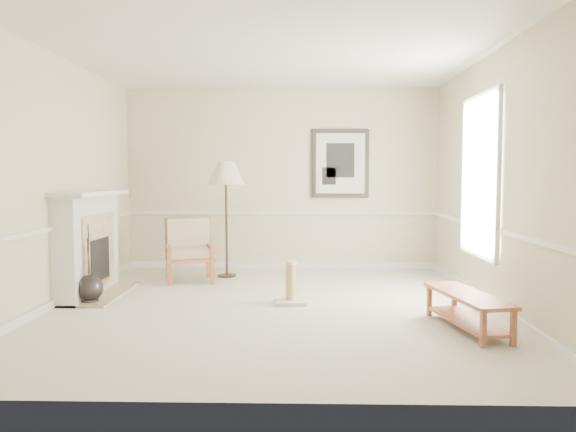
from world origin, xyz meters
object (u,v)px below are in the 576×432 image
(floor_lamp, at_px, (226,176))
(scratching_post, at_px, (291,290))
(bench, at_px, (467,305))
(floor_vase, at_px, (89,289))
(armchair, at_px, (189,247))

(floor_lamp, height_order, scratching_post, floor_lamp)
(floor_lamp, relative_size, bench, 1.32)
(floor_vase, xyz_separation_m, floor_lamp, (1.37, 1.83, 1.32))
(floor_vase, height_order, armchair, floor_vase)
(floor_lamp, bearing_deg, floor_vase, -126.86)
(floor_lamp, distance_m, bench, 4.13)
(armchair, bearing_deg, bench, -53.65)
(floor_vase, distance_m, floor_lamp, 2.64)
(floor_lamp, bearing_deg, scratching_post, -60.66)
(bench, relative_size, scratching_post, 2.58)
(armchair, bearing_deg, floor_lamp, 14.11)
(floor_vase, xyz_separation_m, bench, (4.10, -1.01, 0.07))
(floor_vase, height_order, bench, floor_vase)
(floor_lamp, bearing_deg, bench, -46.10)
(armchair, distance_m, bench, 4.13)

